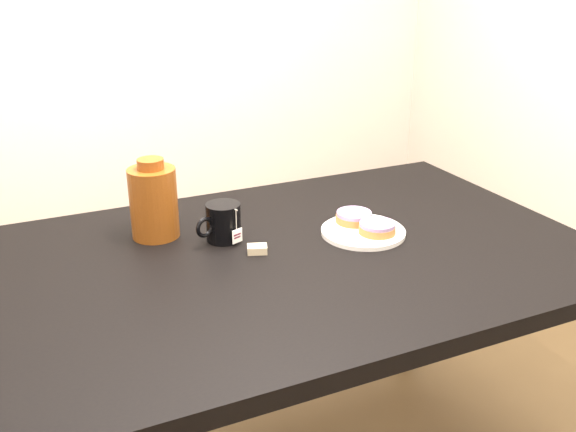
{
  "coord_description": "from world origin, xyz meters",
  "views": [
    {
      "loc": [
        -0.57,
        -1.21,
        1.38
      ],
      "look_at": [
        0.02,
        0.07,
        0.81
      ],
      "focal_mm": 40.0,
      "sensor_mm": 36.0,
      "label": 1
    }
  ],
  "objects": [
    {
      "name": "mug",
      "position": [
        -0.12,
        0.13,
        0.8
      ],
      "size": [
        0.13,
        0.11,
        0.09
      ],
      "rotation": [
        0.0,
        0.0,
        0.38
      ],
      "color": "black",
      "rests_on": "table"
    },
    {
      "name": "table",
      "position": [
        0.0,
        0.0,
        0.67
      ],
      "size": [
        1.4,
        0.9,
        0.75
      ],
      "color": "black",
      "rests_on": "ground_plane"
    },
    {
      "name": "plate",
      "position": [
        0.21,
        0.02,
        0.76
      ],
      "size": [
        0.21,
        0.21,
        0.02
      ],
      "color": "white",
      "rests_on": "table"
    },
    {
      "name": "bagel_back",
      "position": [
        0.21,
        0.07,
        0.77
      ],
      "size": [
        0.1,
        0.1,
        0.03
      ],
      "color": "brown",
      "rests_on": "plate"
    },
    {
      "name": "bagel_front",
      "position": [
        0.23,
        -0.01,
        0.77
      ],
      "size": [
        0.13,
        0.13,
        0.03
      ],
      "color": "brown",
      "rests_on": "plate"
    },
    {
      "name": "bagel_package",
      "position": [
        -0.26,
        0.22,
        0.84
      ],
      "size": [
        0.15,
        0.15,
        0.2
      ],
      "rotation": [
        0.0,
        0.0,
        0.42
      ],
      "color": "#57260B",
      "rests_on": "table"
    },
    {
      "name": "teabag_pouch",
      "position": [
        -0.07,
        0.03,
        0.76
      ],
      "size": [
        0.05,
        0.05,
        0.02
      ],
      "primitive_type": "cube",
      "rotation": [
        0.0,
        0.0,
        -0.34
      ],
      "color": "#C6B793",
      "rests_on": "table"
    }
  ]
}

